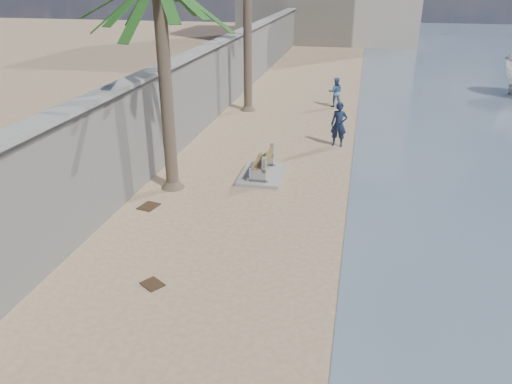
{
  "coord_description": "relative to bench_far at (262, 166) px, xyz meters",
  "views": [
    {
      "loc": [
        2.14,
        -5.37,
        6.78
      ],
      "look_at": [
        -0.5,
        7.0,
        1.2
      ],
      "focal_mm": 35.0,
      "sensor_mm": 36.0,
      "label": 1
    }
  ],
  "objects": [
    {
      "name": "debris_c",
      "position": [
        -2.99,
        -3.27,
        -0.39
      ],
      "size": [
        0.64,
        0.74,
        0.03
      ],
      "primitive_type": "cube",
      "rotation": [
        0.0,
        0.0,
        1.35
      ],
      "color": "#382616",
      "rests_on": "ground_plane"
    },
    {
      "name": "wall_cap",
      "position": [
        -4.04,
        8.91,
        3.14
      ],
      "size": [
        0.8,
        70.0,
        0.12
      ],
      "primitive_type": "cube",
      "color": "gray",
      "rests_on": "seawall"
    },
    {
      "name": "debris_d",
      "position": [
        -1.18,
        -7.27,
        -0.39
      ],
      "size": [
        0.66,
        0.63,
        0.03
      ],
      "primitive_type": "cube",
      "rotation": [
        0.0,
        0.0,
        5.69
      ],
      "color": "#382616",
      "rests_on": "ground_plane"
    },
    {
      "name": "seawall",
      "position": [
        -4.04,
        8.91,
        1.34
      ],
      "size": [
        0.45,
        70.0,
        3.5
      ],
      "primitive_type": "cube",
      "color": "gray",
      "rests_on": "ground_plane"
    },
    {
      "name": "person_b",
      "position": [
        1.89,
        10.94,
        0.47
      ],
      "size": [
        0.9,
        0.73,
        1.76
      ],
      "primitive_type": "imported",
      "rotation": [
        0.0,
        0.0,
        3.23
      ],
      "color": "#476A94",
      "rests_on": "ground_plane"
    },
    {
      "name": "bench_far",
      "position": [
        0.0,
        0.0,
        0.0
      ],
      "size": [
        1.56,
        2.25,
        0.93
      ],
      "color": "gray",
      "rests_on": "ground_plane"
    },
    {
      "name": "person_a",
      "position": [
        2.47,
        4.07,
        0.67
      ],
      "size": [
        0.84,
        0.62,
        2.16
      ],
      "primitive_type": "imported",
      "rotation": [
        0.0,
        0.0,
        -0.12
      ],
      "color": "#131E36",
      "rests_on": "ground_plane"
    }
  ]
}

